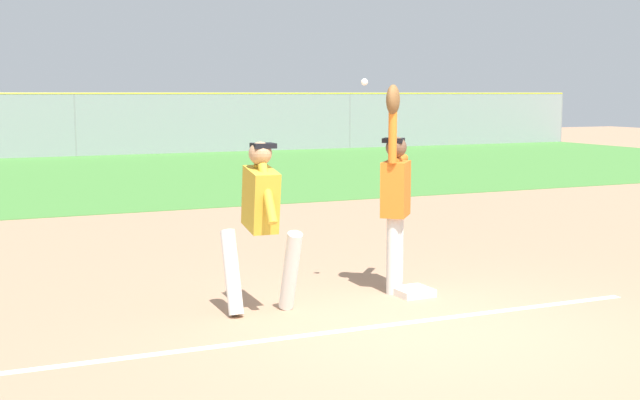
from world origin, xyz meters
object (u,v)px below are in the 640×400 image
(first_base, at_px, (413,292))
(baseball, at_px, (364,82))
(runner, at_px, (261,215))
(fielder, at_px, (395,192))
(parked_car_green, at_px, (96,133))
(parked_car_white, at_px, (217,131))

(first_base, xyz_separation_m, baseball, (-0.51, 0.19, 2.27))
(runner, bearing_deg, first_base, 3.47)
(first_base, xyz_separation_m, fielder, (-0.11, 0.21, 1.08))
(fielder, height_order, baseball, baseball)
(fielder, distance_m, baseball, 1.25)
(first_base, height_order, baseball, baseball)
(first_base, relative_size, runner, 0.22)
(fielder, xyz_separation_m, parked_car_green, (0.73, 24.81, -0.45))
(first_base, bearing_deg, runner, -179.13)
(first_base, height_order, parked_car_white, parked_car_white)
(baseball, xyz_separation_m, parked_car_white, (5.90, 24.68, -1.63))
(first_base, height_order, parked_car_green, parked_car_green)
(fielder, relative_size, parked_car_green, 0.50)
(parked_car_green, xyz_separation_m, parked_car_white, (4.77, -0.15, 0.00))
(fielder, relative_size, baseball, 30.81)
(baseball, height_order, parked_car_green, baseball)
(fielder, xyz_separation_m, baseball, (-0.40, -0.02, 1.19))
(parked_car_white, bearing_deg, first_base, -106.27)
(baseball, height_order, parked_car_white, baseball)
(baseball, bearing_deg, runner, -170.08)
(parked_car_green, bearing_deg, fielder, -97.87)
(first_base, relative_size, baseball, 5.14)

